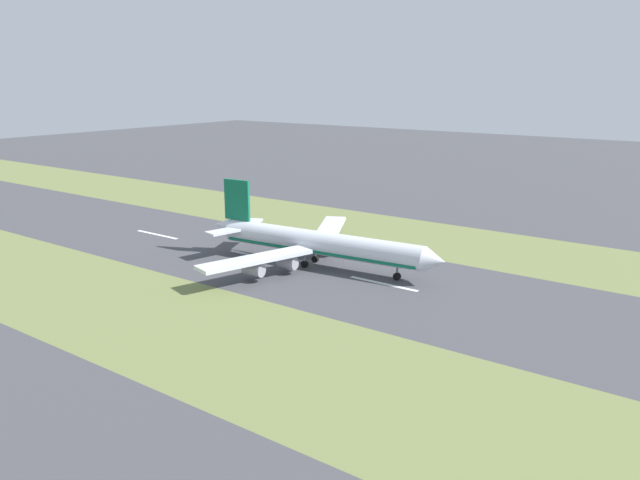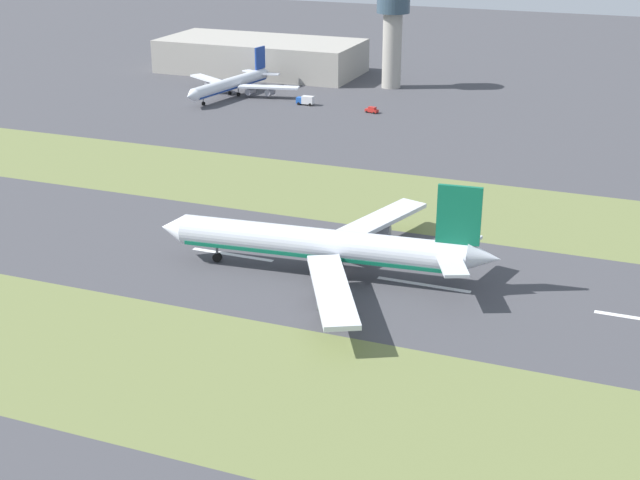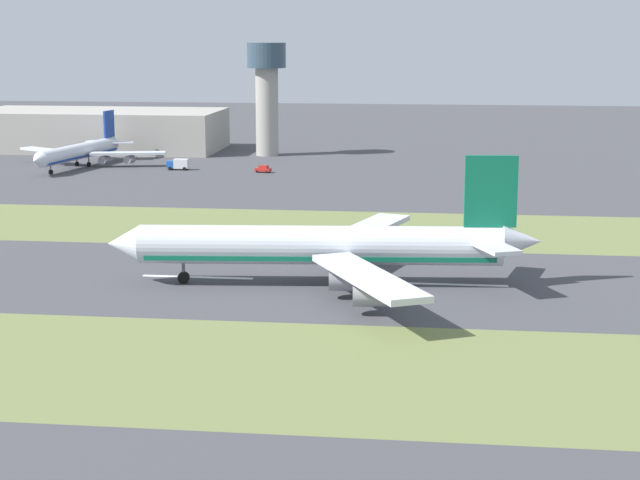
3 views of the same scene
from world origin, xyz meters
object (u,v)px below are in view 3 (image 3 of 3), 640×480
(airplane_main_jet, at_px, (332,246))
(airplane_parked_apron, at_px, (81,151))
(control_tower, at_px, (267,86))
(terminal_building, at_px, (100,130))
(apron_car, at_px, (263,169))
(service_truck, at_px, (178,164))

(airplane_main_jet, bearing_deg, airplane_parked_apron, 33.27)
(airplane_main_jet, relative_size, control_tower, 1.94)
(terminal_building, bearing_deg, airplane_main_jet, -151.38)
(airplane_main_jet, distance_m, airplane_parked_apron, 159.60)
(airplane_parked_apron, bearing_deg, apron_car, -96.18)
(service_truck, xyz_separation_m, apron_car, (-2.49, -24.57, -0.66))
(control_tower, xyz_separation_m, airplane_parked_apron, (-34.39, 48.10, -16.98))
(control_tower, xyz_separation_m, apron_car, (-40.24, -5.84, -20.39))
(airplane_main_jet, height_order, terminal_building, airplane_main_jet)
(airplane_parked_apron, relative_size, service_truck, 8.16)
(airplane_main_jet, xyz_separation_m, terminal_building, (177.06, 96.61, 0.39))
(terminal_building, relative_size, apron_car, 16.77)
(airplane_main_jet, distance_m, control_tower, 173.09)
(airplane_main_jet, relative_size, terminal_building, 0.85)
(control_tower, relative_size, service_truck, 5.77)
(control_tower, distance_m, service_truck, 46.53)
(control_tower, bearing_deg, service_truck, 153.61)
(control_tower, height_order, service_truck, control_tower)
(airplane_parked_apron, bearing_deg, terminal_building, 11.74)
(control_tower, height_order, airplane_parked_apron, control_tower)
(apron_car, bearing_deg, service_truck, 84.21)
(control_tower, relative_size, apron_car, 7.37)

